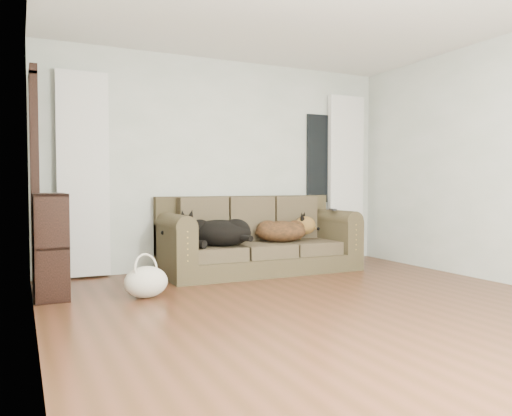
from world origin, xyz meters
name	(u,v)px	position (x,y,z in m)	size (l,w,h in m)	color
floor	(338,311)	(0.00, 0.00, 0.00)	(5.00, 5.00, 0.00)	#442815
wall_back	(224,164)	(0.00, 2.50, 1.30)	(4.50, 0.04, 2.60)	silver
wall_left	(34,141)	(-2.25, 0.00, 1.30)	(0.04, 5.00, 2.60)	silver
curtain_left	(83,175)	(-1.70, 2.42, 1.15)	(0.55, 0.08, 2.25)	silver
curtain_right	(346,177)	(1.80, 2.42, 1.15)	(0.55, 0.08, 2.25)	silver
window_pane	(323,159)	(1.45, 2.47, 1.40)	(0.50, 0.03, 1.20)	black
door_casing	(35,183)	(-2.20, 2.05, 1.05)	(0.07, 0.60, 2.10)	black
sofa	(260,234)	(0.25, 1.97, 0.45)	(2.33, 1.01, 0.96)	#3A3524
dog_black_lab	(216,234)	(-0.34, 1.89, 0.48)	(0.73, 0.51, 0.31)	black
dog_shepherd	(284,230)	(0.55, 1.94, 0.49)	(0.64, 0.45, 0.28)	black
tv_remote	(333,210)	(1.20, 1.85, 0.73)	(0.05, 0.19, 0.02)	black
tote_bag	(146,280)	(-1.31, 1.17, 0.16)	(0.40, 0.31, 0.29)	beige
bookshelf	(50,242)	(-2.09, 1.65, 0.50)	(0.29, 0.77, 0.96)	black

